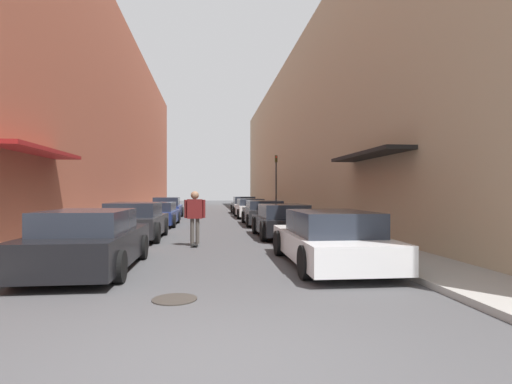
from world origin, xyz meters
The scene contains 17 objects.
ground centered at (0.00, 19.85, 0.00)m, with size 109.18×109.18×0.00m, color #424244.
curb_strip_left centered at (-4.63, 24.81, 0.06)m, with size 1.80×49.63×0.12m.
curb_strip_right centered at (4.63, 24.81, 0.06)m, with size 1.80×49.63×0.12m.
building_row_left centered at (-7.53, 24.81, 6.50)m, with size 4.90×49.63×13.00m.
building_row_right centered at (7.53, 24.81, 5.64)m, with size 4.90×49.63×11.29m.
parked_car_left_0 centered at (-2.61, 4.99, 0.63)m, with size 1.96×4.28×1.30m.
parked_car_left_1 centered at (-2.67, 10.64, 0.64)m, with size 1.99×4.00×1.31m.
parked_car_left_2 centered at (-2.62, 16.44, 0.57)m, with size 1.98×4.55×1.17m.
parked_car_left_3 centered at (-2.71, 22.08, 0.64)m, with size 1.86×4.59×1.34m.
parked_car_right_0 centered at (2.66, 5.00, 0.61)m, with size 2.01×4.72×1.25m.
parked_car_right_1 centered at (2.65, 10.76, 0.60)m, with size 1.95×3.99×1.22m.
parked_car_right_2 centered at (2.70, 16.27, 0.61)m, with size 2.00×4.40×1.24m.
parked_car_right_3 centered at (2.62, 22.17, 0.61)m, with size 1.90×4.53×1.24m.
parked_car_right_4 centered at (2.66, 27.22, 0.63)m, with size 1.89×4.35×1.32m.
skateboarder centered at (-0.51, 8.65, 1.05)m, with size 0.65×0.78×1.71m.
manhole_cover centered at (-0.62, 2.45, 0.01)m, with size 0.70×0.70×0.02m.
traffic_light centered at (4.29, 21.73, 2.53)m, with size 0.16×0.22×3.95m.
Camera 1 is at (-0.10, -3.88, 1.68)m, focal length 28.00 mm.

